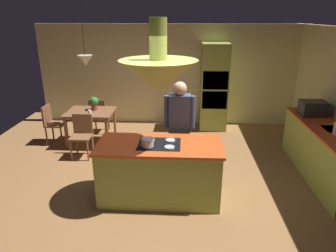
# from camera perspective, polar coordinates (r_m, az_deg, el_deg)

# --- Properties ---
(ground) EXTENTS (8.16, 8.16, 0.00)m
(ground) POSITION_cam_1_polar(r_m,az_deg,el_deg) (5.18, -1.37, -11.97)
(ground) COLOR olive
(wall_back) EXTENTS (6.80, 0.10, 2.55)m
(wall_back) POSITION_cam_1_polar(r_m,az_deg,el_deg) (7.97, 0.45, 9.50)
(wall_back) COLOR beige
(wall_back) RESTS_ON ground
(kitchen_island) EXTENTS (1.89, 0.87, 0.95)m
(kitchen_island) POSITION_cam_1_polar(r_m,az_deg,el_deg) (4.77, -1.60, -8.49)
(kitchen_island) COLOR #939E42
(kitchen_island) RESTS_ON ground
(counter_run_right) EXTENTS (0.73, 2.53, 0.93)m
(counter_run_right) POSITION_cam_1_polar(r_m,az_deg,el_deg) (6.01, 27.32, -4.53)
(counter_run_right) COLOR #939E42
(counter_run_right) RESTS_ON ground
(oven_tower) EXTENTS (0.66, 0.62, 2.13)m
(oven_tower) POSITION_cam_1_polar(r_m,az_deg,el_deg) (7.64, 8.64, 7.19)
(oven_tower) COLOR #939E42
(oven_tower) RESTS_ON ground
(dining_table) EXTENTS (1.02, 0.83, 0.76)m
(dining_table) POSITION_cam_1_polar(r_m,az_deg,el_deg) (6.92, -14.37, 1.86)
(dining_table) COLOR brown
(dining_table) RESTS_ON ground
(person_at_island) EXTENTS (0.53, 0.23, 1.73)m
(person_at_island) POSITION_cam_1_polar(r_m,az_deg,el_deg) (5.18, 2.16, 0.38)
(person_at_island) COLOR tan
(person_at_island) RESTS_ON ground
(range_hood) EXTENTS (1.10, 1.10, 1.00)m
(range_hood) POSITION_cam_1_polar(r_m,az_deg,el_deg) (4.25, -1.80, 9.69)
(range_hood) COLOR #939E42
(pendant_light_over_table) EXTENTS (0.32, 0.32, 0.82)m
(pendant_light_over_table) POSITION_cam_1_polar(r_m,az_deg,el_deg) (6.66, -15.29, 11.79)
(pendant_light_over_table) COLOR beige
(chair_facing_island) EXTENTS (0.40, 0.40, 0.87)m
(chair_facing_island) POSITION_cam_1_polar(r_m,az_deg,el_deg) (6.40, -15.88, -1.20)
(chair_facing_island) COLOR brown
(chair_facing_island) RESTS_ON ground
(chair_by_back_wall) EXTENTS (0.40, 0.40, 0.87)m
(chair_by_back_wall) POSITION_cam_1_polar(r_m,az_deg,el_deg) (7.55, -12.90, 2.33)
(chair_by_back_wall) COLOR brown
(chair_by_back_wall) RESTS_ON ground
(chair_at_corner) EXTENTS (0.40, 0.40, 0.87)m
(chair_at_corner) POSITION_cam_1_polar(r_m,az_deg,el_deg) (7.28, -20.97, 0.80)
(chair_at_corner) COLOR brown
(chair_at_corner) RESTS_ON ground
(potted_plant_on_table) EXTENTS (0.20, 0.20, 0.30)m
(potted_plant_on_table) POSITION_cam_1_polar(r_m,az_deg,el_deg) (6.91, -13.72, 4.29)
(potted_plant_on_table) COLOR #99382D
(potted_plant_on_table) RESTS_ON dining_table
(cup_on_table) EXTENTS (0.07, 0.07, 0.09)m
(cup_on_table) POSITION_cam_1_polar(r_m,az_deg,el_deg) (6.67, -14.51, 2.54)
(cup_on_table) COLOR white
(cup_on_table) RESTS_ON dining_table
(microwave_on_counter) EXTENTS (0.46, 0.36, 0.28)m
(microwave_on_counter) POSITION_cam_1_polar(r_m,az_deg,el_deg) (6.46, 25.59, 3.05)
(microwave_on_counter) COLOR #232326
(microwave_on_counter) RESTS_ON counter_run_right
(cooking_pot_on_cooktop) EXTENTS (0.18, 0.18, 0.12)m
(cooking_pot_on_cooktop) POSITION_cam_1_polar(r_m,az_deg,el_deg) (4.43, -3.86, -3.08)
(cooking_pot_on_cooktop) COLOR #B2B2B7
(cooking_pot_on_cooktop) RESTS_ON kitchen_island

